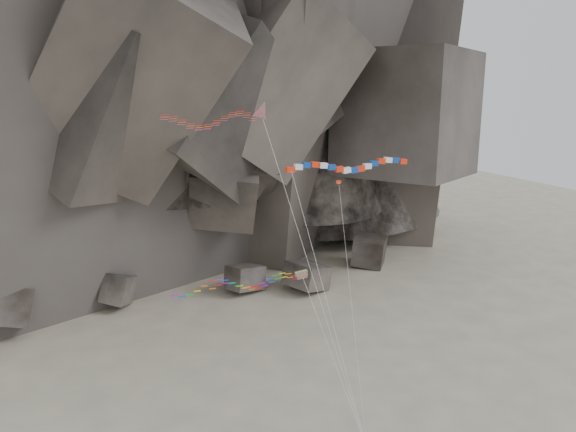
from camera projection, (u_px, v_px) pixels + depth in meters
name	position (u px, v px, depth m)	size (l,w,h in m)	color
ground	(296.00, 431.00, 54.34)	(260.00, 260.00, 0.00)	#A49B84
headland	(140.00, 31.00, 106.26)	(110.00, 70.00, 84.00)	#554C46
boulder_field	(173.00, 291.00, 84.17)	(77.74, 17.44, 8.30)	#47423F
delta_kite	(209.00, 119.00, 49.49)	(14.44, 13.46, 29.64)	red
banner_kite	(349.00, 166.00, 54.81)	(13.04, 11.59, 23.93)	red
parafoil_kite	(235.00, 284.00, 51.15)	(14.79, 10.00, 13.95)	#CFCD0B
pennant_kite	(345.00, 246.00, 52.30)	(2.30, 9.59, 22.17)	red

